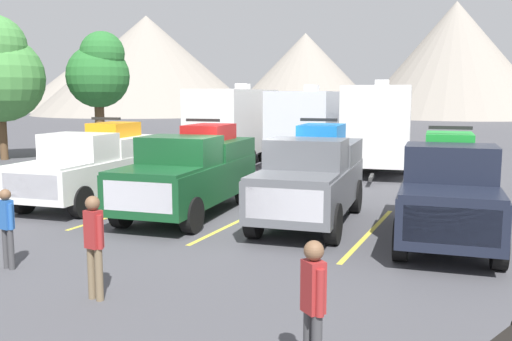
# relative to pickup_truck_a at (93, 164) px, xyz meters

# --- Properties ---
(ground_plane) EXTENTS (240.00, 240.00, 0.00)m
(ground_plane) POSITION_rel_pickup_truck_a_xyz_m (5.20, -0.72, -1.19)
(ground_plane) COLOR #47474C
(pickup_truck_a) EXTENTS (2.60, 5.48, 2.58)m
(pickup_truck_a) POSITION_rel_pickup_truck_a_xyz_m (0.00, 0.00, 0.00)
(pickup_truck_a) COLOR white
(pickup_truck_a) RESTS_ON ground
(pickup_truck_b) EXTENTS (2.65, 5.77, 2.60)m
(pickup_truck_b) POSITION_rel_pickup_truck_a_xyz_m (3.57, -0.20, 0.02)
(pickup_truck_b) COLOR #144723
(pickup_truck_b) RESTS_ON ground
(pickup_truck_c) EXTENTS (2.57, 5.41, 2.67)m
(pickup_truck_c) POSITION_rel_pickup_truck_a_xyz_m (6.98, 0.09, 0.05)
(pickup_truck_c) COLOR #595B60
(pickup_truck_c) RESTS_ON ground
(pickup_truck_d) EXTENTS (2.54, 5.45, 2.56)m
(pickup_truck_d) POSITION_rel_pickup_truck_a_xyz_m (10.37, -0.39, 0.01)
(pickup_truck_d) COLOR black
(pickup_truck_d) RESTS_ON ground
(lot_stripe_a) EXTENTS (0.12, 5.50, 0.01)m
(lot_stripe_a) POSITION_rel_pickup_truck_a_xyz_m (-1.64, -0.45, -1.18)
(lot_stripe_a) COLOR gold
(lot_stripe_a) RESTS_ON ground
(lot_stripe_b) EXTENTS (0.12, 5.50, 0.01)m
(lot_stripe_b) POSITION_rel_pickup_truck_a_xyz_m (1.78, -0.45, -1.18)
(lot_stripe_b) COLOR gold
(lot_stripe_b) RESTS_ON ground
(lot_stripe_c) EXTENTS (0.12, 5.50, 0.01)m
(lot_stripe_c) POSITION_rel_pickup_truck_a_xyz_m (5.20, -0.45, -1.18)
(lot_stripe_c) COLOR gold
(lot_stripe_c) RESTS_ON ground
(lot_stripe_d) EXTENTS (0.12, 5.50, 0.01)m
(lot_stripe_d) POSITION_rel_pickup_truck_a_xyz_m (8.62, -0.45, -1.18)
(lot_stripe_d) COLOR gold
(lot_stripe_d) RESTS_ON ground
(camper_trailer_a) EXTENTS (3.39, 9.05, 3.82)m
(camper_trailer_a) POSITION_rel_pickup_truck_a_xyz_m (-0.26, 10.59, 0.83)
(camper_trailer_a) COLOR white
(camper_trailer_a) RESTS_ON ground
(camper_trailer_b) EXTENTS (3.40, 7.50, 3.72)m
(camper_trailer_b) POSITION_rel_pickup_truck_a_xyz_m (3.38, 10.52, 0.78)
(camper_trailer_b) COLOR silver
(camper_trailer_b) RESTS_ON ground
(camper_trailer_c) EXTENTS (3.58, 8.68, 3.94)m
(camper_trailer_c) POSITION_rel_pickup_truck_a_xyz_m (6.56, 10.79, 0.89)
(camper_trailer_c) COLOR white
(camper_trailer_c) RESTS_ON ground
(person_a) EXTENTS (0.32, 0.31, 1.69)m
(person_a) POSITION_rel_pickup_truck_a_xyz_m (9.53, -7.72, -0.21)
(person_a) COLOR #3F3F42
(person_a) RESTS_ON ground
(person_b) EXTENTS (0.37, 0.23, 1.71)m
(person_b) POSITION_rel_pickup_truck_a_xyz_m (5.50, -6.60, -0.20)
(person_b) COLOR #726047
(person_b) RESTS_ON ground
(person_c) EXTENTS (0.34, 0.21, 1.54)m
(person_c) POSITION_rel_pickup_truck_a_xyz_m (2.91, -5.98, -0.30)
(person_c) COLOR #3F3F42
(person_c) RESTS_ON ground
(tree_a) EXTENTS (3.29, 3.29, 6.54)m
(tree_a) POSITION_rel_pickup_truck_a_xyz_m (-8.09, 10.36, 3.30)
(tree_a) COLOR brown
(tree_a) RESTS_ON ground
(mountain_ridge) EXTENTS (153.36, 47.92, 16.34)m
(mountain_ridge) POSITION_rel_pickup_truck_a_xyz_m (6.92, 71.42, 5.73)
(mountain_ridge) COLOR gray
(mountain_ridge) RESTS_ON ground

